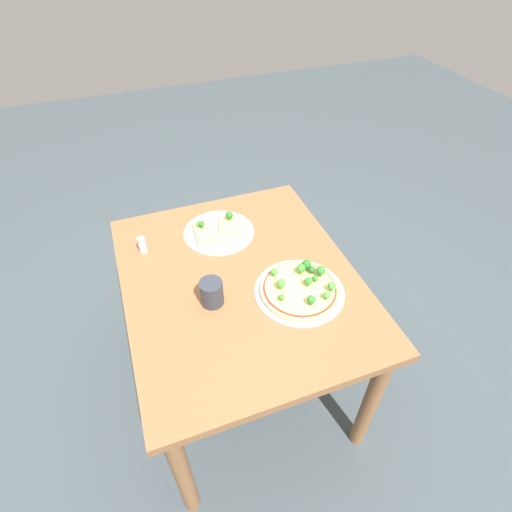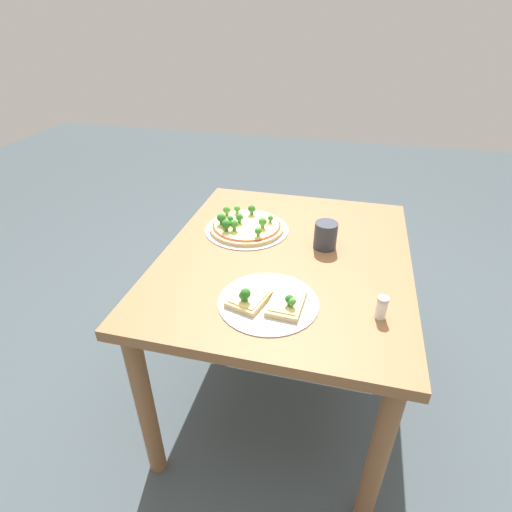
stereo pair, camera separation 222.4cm
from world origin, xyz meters
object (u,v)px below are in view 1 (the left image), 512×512
Objects in this scene: dining_table at (241,295)px; condiment_shaker at (142,245)px; drinking_cup at (212,293)px; pizza_tray_slice at (218,229)px; pizza_tray_whole at (300,288)px.

dining_table is 15.00× the size of condiment_shaker.
drinking_cup is 1.42× the size of condiment_shaker.
condiment_shaker reaches higher than pizza_tray_slice.
condiment_shaker is at bearing -86.65° from pizza_tray_slice.
pizza_tray_slice is 0.32m from condiment_shaker.
dining_table is 0.31m from pizza_tray_slice.
pizza_tray_slice is at bearing -179.88° from dining_table.
drinking_cup reaches higher than pizza_tray_slice.
pizza_tray_slice is 0.39m from drinking_cup.
dining_table is at bearing 121.75° from drinking_cup.
pizza_tray_whole reaches higher than pizza_tray_slice.
drinking_cup is at bearing -58.25° from dining_table.
drinking_cup is (0.37, -0.13, 0.04)m from pizza_tray_slice.
pizza_tray_whole is 0.32m from drinking_cup.
dining_table is 3.16× the size of pizza_tray_whole.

